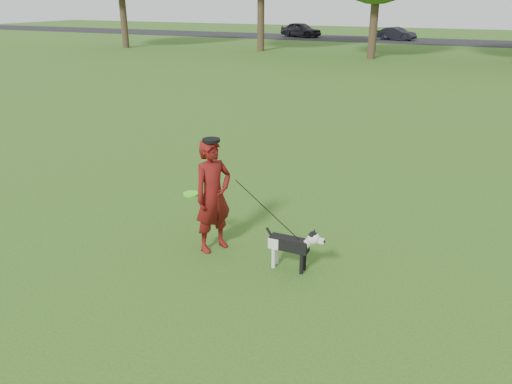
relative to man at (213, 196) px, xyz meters
The scene contains 7 objects.
ground 1.12m from the man, ahead, with size 120.00×120.00×0.00m, color #285116.
road 39.99m from the man, 88.94° to the left, with size 120.00×7.00×0.02m, color black.
man is the anchor object (origin of this frame).
dog 1.37m from the man, ahead, with size 0.86×0.17×0.65m.
car_left 42.03m from the man, 107.99° to the left, with size 1.55×3.86×1.32m, color black.
car_mid 40.20m from the man, 96.09° to the left, with size 1.13×3.25×1.07m, color black.
man_held_items 0.81m from the man, ahead, with size 1.84×0.33×1.26m.
Camera 1 is at (2.59, -5.77, 3.52)m, focal length 35.00 mm.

